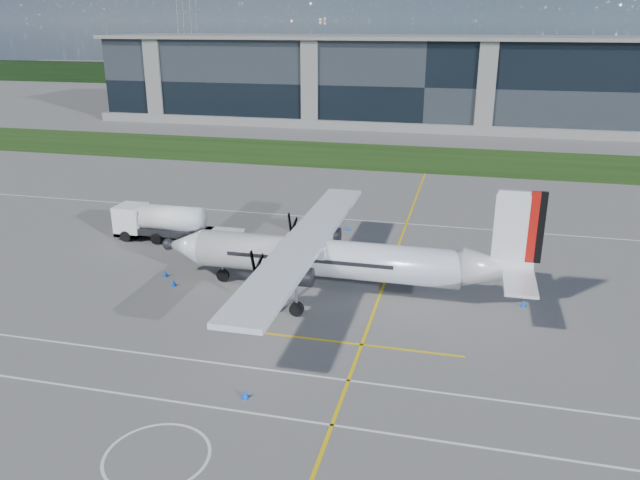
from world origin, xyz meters
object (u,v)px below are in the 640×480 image
safety_cone_portwing (245,394)px  turboprop_aircraft (340,238)px  baggage_tug (223,242)px  safety_cone_tail (524,303)px  safety_cone_fwd (165,273)px  safety_cone_stbdwing (348,228)px  pylon_west (188,31)px  safety_cone_nose_port (174,283)px  ground_crew_person (243,254)px  fuel_tanker_truck (154,222)px

safety_cone_portwing → turboprop_aircraft: bearing=82.0°
turboprop_aircraft → baggage_tug: turboprop_aircraft is taller
safety_cone_tail → safety_cone_fwd: 25.79m
baggage_tug → safety_cone_stbdwing: size_ratio=6.73×
pylon_west → safety_cone_nose_port: size_ratio=60.00×
safety_cone_portwing → safety_cone_fwd: bearing=129.7°
safety_cone_portwing → safety_cone_tail: same height
safety_cone_portwing → safety_cone_fwd: 17.79m
safety_cone_portwing → safety_cone_stbdwing: 27.62m
baggage_tug → safety_cone_fwd: baggage_tug is taller
baggage_tug → pylon_west: bearing=115.8°
safety_cone_portwing → safety_cone_tail: 20.49m
safety_cone_stbdwing → safety_cone_nose_port: 18.24m
safety_cone_tail → safety_cone_fwd: size_ratio=1.00×
baggage_tug → turboprop_aircraft: bearing=-26.3°
pylon_west → safety_cone_nose_port: pylon_west is taller
baggage_tug → safety_cone_fwd: bearing=-114.1°
baggage_tug → safety_cone_nose_port: baggage_tug is taller
safety_cone_nose_port → ground_crew_person: bearing=53.5°
safety_cone_stbdwing → safety_cone_tail: size_ratio=1.00×
fuel_tanker_truck → safety_cone_tail: 31.32m
pylon_west → fuel_tanker_truck: bearing=-66.3°
ground_crew_person → safety_cone_fwd: ground_crew_person is taller
ground_crew_person → safety_cone_fwd: 5.99m
ground_crew_person → safety_cone_portwing: bearing=-125.6°
pylon_west → baggage_tug: 160.10m
safety_cone_stbdwing → safety_cone_fwd: 17.85m
pylon_west → safety_cone_portwing: bearing=-64.3°
safety_cone_portwing → safety_cone_stbdwing: bearing=90.4°
fuel_tanker_truck → safety_cone_portwing: bearing=-52.8°
safety_cone_portwing → baggage_tug: bearing=114.9°
pylon_west → safety_cone_portwing: 181.24m
safety_cone_fwd → safety_cone_tail: bearing=2.0°
turboprop_aircraft → ground_crew_person: 9.44m
fuel_tanker_truck → safety_cone_stbdwing: (15.96, 6.37, -1.32)m
safety_cone_portwing → safety_cone_nose_port: bearing=129.2°
safety_cone_portwing → pylon_west: bearing=115.7°
pylon_west → baggage_tug: size_ratio=8.91×
baggage_tug → safety_cone_stbdwing: 12.14m
safety_cone_tail → fuel_tanker_truck: bearing=167.7°
turboprop_aircraft → baggage_tug: 12.47m
safety_cone_tail → safety_cone_fwd: (-25.77, -0.88, 0.00)m
pylon_west → baggage_tug: (69.31, -143.64, -13.99)m
turboprop_aircraft → safety_cone_portwing: (-1.94, -13.84, -3.83)m
safety_cone_portwing → safety_cone_nose_port: (-9.95, 12.20, 0.00)m
safety_cone_tail → safety_cone_nose_port: (-24.36, -2.37, 0.00)m
turboprop_aircraft → safety_cone_portwing: 14.49m
fuel_tanker_truck → safety_cone_fwd: (4.80, -7.57, -1.32)m
fuel_tanker_truck → safety_cone_fwd: bearing=-57.6°
pylon_west → ground_crew_person: 163.16m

